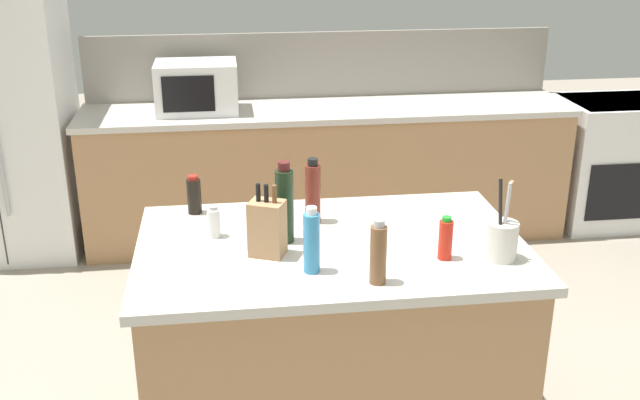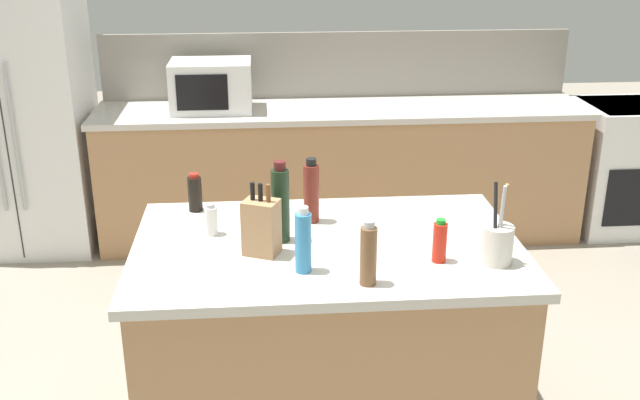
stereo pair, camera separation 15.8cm
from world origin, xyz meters
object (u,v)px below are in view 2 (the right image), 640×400
knife_block (261,227)px  soy_sauce_bottle (195,193)px  wine_bottle (280,204)px  refrigerator (22,123)px  range_oven (629,166)px  hot_sauce_bottle (440,242)px  dish_soap_bottle (303,241)px  spice_jar_oregano (253,216)px  utensil_crock (497,243)px  vinegar_bottle (311,192)px  microwave (211,86)px  salt_shaker (211,220)px  pepper_grinder (368,255)px

knife_block → soy_sauce_bottle: bearing=145.1°
wine_bottle → knife_block: bearing=-123.5°
refrigerator → wine_bottle: bearing=-53.1°
range_oven → hot_sauce_bottle: size_ratio=5.31×
dish_soap_bottle → knife_block: bearing=132.3°
dish_soap_bottle → hot_sauce_bottle: (0.52, 0.04, -0.04)m
refrigerator → spice_jar_oregano: (1.55, -2.05, 0.12)m
refrigerator → soy_sauce_bottle: bearing=-55.2°
hot_sauce_bottle → wine_bottle: bearing=157.9°
hot_sauce_bottle → spice_jar_oregano: bearing=150.5°
wine_bottle → dish_soap_bottle: size_ratio=1.31×
spice_jar_oregano → range_oven: bearing=36.6°
utensil_crock → vinegar_bottle: (-0.67, 0.46, 0.05)m
knife_block → spice_jar_oregano: (-0.04, 0.28, -0.07)m
dish_soap_bottle → hot_sauce_bottle: dish_soap_bottle is taller
refrigerator → range_oven: size_ratio=1.88×
refrigerator → range_oven: refrigerator is taller
range_oven → vinegar_bottle: size_ratio=3.24×
refrigerator → microwave: 1.29m
hot_sauce_bottle → salt_shaker: bearing=159.7°
knife_block → wine_bottle: 0.15m
soy_sauce_bottle → vinegar_bottle: bearing=-18.1°
range_oven → spice_jar_oregano: (-2.69, -2.00, 0.52)m
wine_bottle → soy_sauce_bottle: wine_bottle is taller
range_oven → microwave: 3.04m
dish_soap_bottle → pepper_grinder: 0.25m
wine_bottle → refrigerator: bearing=126.9°
range_oven → hot_sauce_bottle: 3.16m
refrigerator → spice_jar_oregano: bearing=-53.0°
utensil_crock → spice_jar_oregano: 1.02m
range_oven → spice_jar_oregano: spice_jar_oregano is taller
salt_shaker → knife_block: bearing=-44.2°
spice_jar_oregano → vinegar_bottle: bearing=6.8°
range_oven → soy_sauce_bottle: soy_sauce_bottle is taller
spice_jar_oregano → dish_soap_bottle: dish_soap_bottle is taller
pepper_grinder → utensil_crock: bearing=14.6°
soy_sauce_bottle → microwave: bearing=90.8°
wine_bottle → pepper_grinder: size_ratio=1.38×
soy_sauce_bottle → pepper_grinder: (0.67, -0.76, 0.03)m
soy_sauce_bottle → hot_sauce_bottle: same height
range_oven → utensil_crock: utensil_crock is taller
soy_sauce_bottle → pepper_grinder: 1.01m
range_oven → microwave: size_ratio=1.74×
range_oven → pepper_grinder: size_ratio=3.76×
salt_shaker → soy_sauce_bottle: (-0.09, 0.27, 0.02)m
microwave → knife_block: microwave is taller
wine_bottle → hot_sauce_bottle: bearing=-22.1°
wine_bottle → salt_shaker: bearing=163.7°
refrigerator → utensil_crock: size_ratio=5.41×
spice_jar_oregano → hot_sauce_bottle: 0.81m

